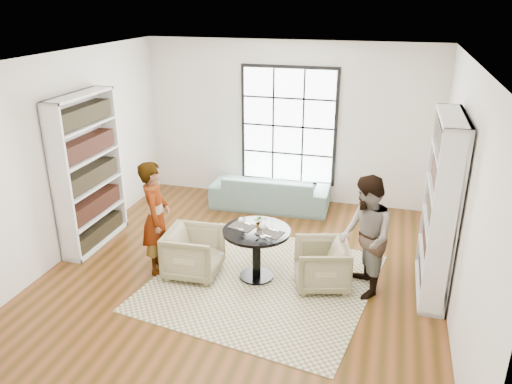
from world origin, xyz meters
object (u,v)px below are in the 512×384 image
(pedestal_table, at_px, (257,243))
(person_left, at_px, (156,217))
(armchair_right, at_px, (321,265))
(wine_glass_right, at_px, (263,226))
(person_right, at_px, (366,237))
(armchair_left, at_px, (194,253))
(flower_centerpiece, at_px, (261,222))
(sofa, at_px, (270,191))
(wine_glass_left, at_px, (241,221))

(pedestal_table, relative_size, person_left, 0.57)
(armchair_right, bearing_deg, wine_glass_right, -90.38)
(person_left, xyz_separation_m, person_right, (2.89, 0.18, -0.00))
(armchair_left, height_order, flower_centerpiece, flower_centerpiece)
(sofa, relative_size, armchair_right, 3.04)
(armchair_right, distance_m, person_left, 2.39)
(armchair_left, bearing_deg, wine_glass_left, -85.44)
(armchair_left, height_order, armchair_right, armchair_left)
(armchair_right, bearing_deg, wine_glass_left, -101.15)
(person_right, distance_m, wine_glass_left, 1.66)
(wine_glass_right, bearing_deg, armchair_left, 178.05)
(armchair_right, distance_m, wine_glass_left, 1.24)
(wine_glass_left, relative_size, flower_centerpiece, 0.90)
(pedestal_table, height_order, armchair_right, pedestal_table)
(person_left, relative_size, flower_centerpiece, 7.83)
(person_left, xyz_separation_m, wine_glass_right, (1.57, -0.03, 0.08))
(pedestal_table, relative_size, flower_centerpiece, 4.45)
(flower_centerpiece, bearing_deg, pedestal_table, -133.66)
(armchair_right, bearing_deg, sofa, -167.43)
(wine_glass_left, bearing_deg, sofa, 94.99)
(wine_glass_right, bearing_deg, wine_glass_left, 159.75)
(person_left, bearing_deg, person_right, -105.16)
(armchair_left, xyz_separation_m, armchair_right, (1.79, 0.18, -0.02))
(flower_centerpiece, bearing_deg, armchair_right, -0.88)
(person_left, distance_m, wine_glass_left, 1.23)
(pedestal_table, distance_m, person_left, 1.47)
(wine_glass_left, bearing_deg, flower_centerpiece, 22.02)
(sofa, height_order, flower_centerpiece, flower_centerpiece)
(sofa, height_order, wine_glass_left, wine_glass_left)
(person_left, xyz_separation_m, flower_centerpiece, (1.48, 0.19, 0.03))
(sofa, distance_m, wine_glass_left, 2.64)
(person_right, height_order, wine_glass_left, person_right)
(pedestal_table, bearing_deg, flower_centerpiece, 46.34)
(sofa, height_order, armchair_left, armchair_left)
(pedestal_table, height_order, sofa, pedestal_table)
(person_right, bearing_deg, armchair_left, -104.27)
(sofa, height_order, person_left, person_left)
(person_left, distance_m, flower_centerpiece, 1.49)
(wine_glass_left, height_order, wine_glass_right, wine_glass_right)
(person_left, bearing_deg, flower_centerpiece, -101.36)
(wine_glass_right, bearing_deg, pedestal_table, 127.07)
(person_right, bearing_deg, wine_glass_left, -105.57)
(armchair_right, height_order, person_right, person_right)
(armchair_right, distance_m, person_right, 0.74)
(armchair_right, height_order, person_left, person_left)
(armchair_right, height_order, wine_glass_left, wine_glass_left)
(person_right, xyz_separation_m, flower_centerpiece, (-1.41, 0.01, 0.03))
(armchair_right, bearing_deg, armchair_left, -100.01)
(armchair_right, xyz_separation_m, person_right, (0.55, 0.00, 0.49))
(armchair_left, relative_size, person_right, 0.46)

